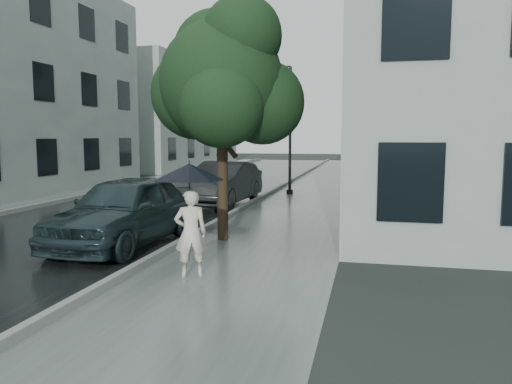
% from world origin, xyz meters
% --- Properties ---
extents(ground, '(120.00, 120.00, 0.00)m').
position_xyz_m(ground, '(0.00, 0.00, 0.00)').
color(ground, black).
rests_on(ground, ground).
extents(sidewalk, '(3.50, 60.00, 0.01)m').
position_xyz_m(sidewalk, '(0.25, 12.00, 0.00)').
color(sidewalk, slate).
rests_on(sidewalk, ground).
extents(kerb_near, '(0.15, 60.00, 0.15)m').
position_xyz_m(kerb_near, '(-1.57, 12.00, 0.07)').
color(kerb_near, slate).
rests_on(kerb_near, ground).
extents(asphalt_road, '(6.85, 60.00, 0.00)m').
position_xyz_m(asphalt_road, '(-5.08, 12.00, 0.00)').
color(asphalt_road, black).
rests_on(asphalt_road, ground).
extents(kerb_far, '(0.15, 60.00, 0.15)m').
position_xyz_m(kerb_far, '(-8.57, 12.00, 0.07)').
color(kerb_far, slate).
rests_on(kerb_far, ground).
extents(sidewalk_far, '(1.70, 60.00, 0.01)m').
position_xyz_m(sidewalk_far, '(-9.50, 12.00, 0.00)').
color(sidewalk_far, '#4C5451').
rests_on(sidewalk_far, ground).
extents(building_near, '(7.02, 36.00, 9.00)m').
position_xyz_m(building_near, '(5.47, 19.50, 4.50)').
color(building_near, '#8D9A96').
rests_on(building_near, ground).
extents(building_far_b, '(7.02, 18.00, 8.00)m').
position_xyz_m(building_far_b, '(-13.77, 30.00, 4.00)').
color(building_far_b, '#8D9A96').
rests_on(building_far_b, ground).
extents(pedestrian, '(0.67, 0.58, 1.55)m').
position_xyz_m(pedestrian, '(-0.47, -0.16, 0.78)').
color(pedestrian, beige).
rests_on(pedestrian, sidewalk).
extents(umbrella, '(1.52, 1.52, 1.11)m').
position_xyz_m(umbrella, '(-0.47, -0.19, 1.86)').
color(umbrella, black).
rests_on(umbrella, ground).
extents(street_tree, '(3.77, 3.42, 5.58)m').
position_xyz_m(street_tree, '(-0.84, 3.11, 3.74)').
color(street_tree, '#332619').
rests_on(street_tree, ground).
extents(lamp_post, '(0.83, 0.43, 5.43)m').
position_xyz_m(lamp_post, '(-0.90, 12.54, 3.09)').
color(lamp_post, black).
rests_on(lamp_post, ground).
extents(car_near, '(2.12, 4.74, 1.58)m').
position_xyz_m(car_near, '(-2.82, 1.97, 0.80)').
color(car_near, '#1B2A2E').
rests_on(car_near, ground).
extents(car_far, '(1.90, 4.75, 1.54)m').
position_xyz_m(car_far, '(-2.58, 8.84, 0.77)').
color(car_far, black).
rests_on(car_far, ground).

